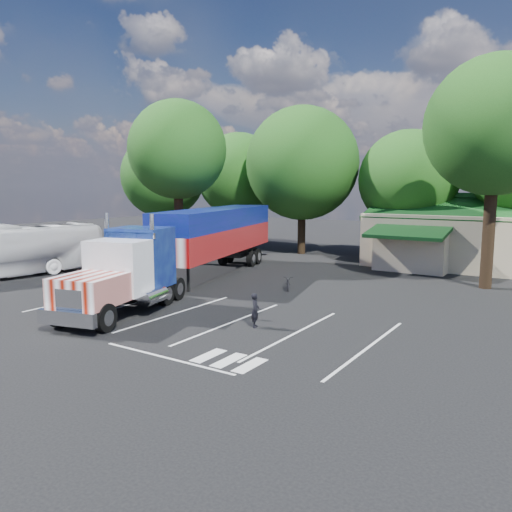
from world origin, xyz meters
The scene contains 12 objects.
ground centered at (0.00, 0.00, 0.00)m, with size 120.00×120.00×0.00m, color black.
tree_row_a centered at (-22.00, 16.50, 7.16)m, with size 9.00×9.00×11.68m.
tree_row_b centered at (-13.00, 17.80, 7.13)m, with size 8.40×8.40×11.35m.
tree_row_c centered at (-5.00, 16.20, 8.04)m, with size 10.00×10.00×13.05m.
tree_row_d centered at (4.00, 17.50, 6.58)m, with size 8.00×8.00×10.60m.
tree_near_left centered at (-10.50, 6.00, 8.81)m, with size 7.60×7.60×12.65m.
tree_near_right centered at (11.50, 8.50, 9.46)m, with size 8.00×8.00×13.50m.
semi_truck centered at (-4.24, 0.76, 2.69)m, with size 8.16×22.71×4.76m.
woman centered at (4.50, -6.00, 0.75)m, with size 0.55×0.36×1.50m, color black.
bicycle centered at (1.80, 1.68, 0.42)m, with size 0.56×1.59×0.84m, color black.
tour_bus centered at (-16.00, -4.89, 1.76)m, with size 2.95×12.60×3.51m, color silver.
silver_sedan centered at (5.00, 14.00, 0.70)m, with size 1.48×4.23×1.39m, color #A3A6AA.
Camera 1 is at (15.96, -23.56, 6.06)m, focal length 35.00 mm.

